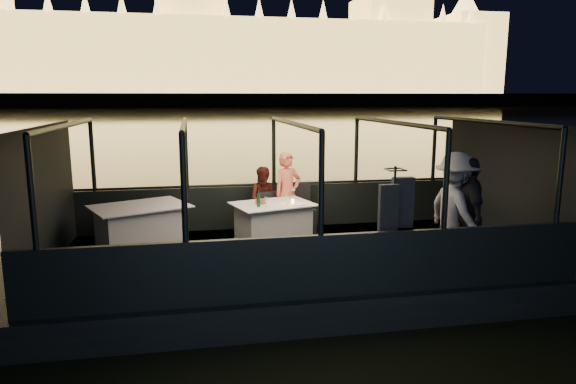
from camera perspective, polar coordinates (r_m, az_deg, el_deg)
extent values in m
plane|color=black|center=(88.61, -9.71, 8.38)|extent=(500.00, 500.00, 0.00)
cube|color=black|center=(9.29, 0.47, -9.89)|extent=(8.60, 4.40, 1.00)
cube|color=black|center=(9.13, 0.47, -7.07)|extent=(8.00, 4.00, 0.04)
cube|color=black|center=(10.91, -1.56, -1.57)|extent=(8.00, 0.08, 0.90)
cube|color=black|center=(7.13, 3.62, -8.27)|extent=(8.00, 0.08, 0.90)
cube|color=#423D33|center=(218.55, -10.42, 9.88)|extent=(400.00, 140.00, 6.00)
cube|color=white|center=(9.73, -1.67, -3.48)|extent=(1.68, 1.41, 0.77)
cube|color=white|center=(9.55, -16.01, -4.17)|extent=(1.93, 1.71, 0.85)
cube|color=black|center=(10.23, -2.18, -2.41)|extent=(0.51, 0.51, 0.85)
cube|color=black|center=(10.46, 1.55, -2.11)|extent=(0.56, 0.56, 0.99)
imported|color=#E16B52|center=(10.42, -0.05, -0.47)|extent=(0.69, 0.58, 1.64)
imported|color=#3D1511|center=(10.36, -2.60, -0.54)|extent=(0.75, 0.65, 1.36)
imported|color=white|center=(8.61, 18.10, -2.70)|extent=(0.78, 1.28, 1.90)
imported|color=black|center=(8.58, 19.27, -2.82)|extent=(0.67, 1.15, 1.84)
cylinder|color=#14391E|center=(9.33, -3.30, -0.77)|extent=(0.08, 0.08, 0.30)
cylinder|color=brown|center=(9.63, -3.06, -1.08)|extent=(0.23, 0.23, 0.08)
cylinder|color=yellow|center=(9.60, 0.53, -1.10)|extent=(0.07, 0.07, 0.09)
cylinder|color=white|center=(9.54, 1.31, -1.37)|extent=(0.26, 0.26, 0.02)
cylinder|color=white|center=(9.79, -2.89, -1.08)|extent=(0.29, 0.29, 0.01)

